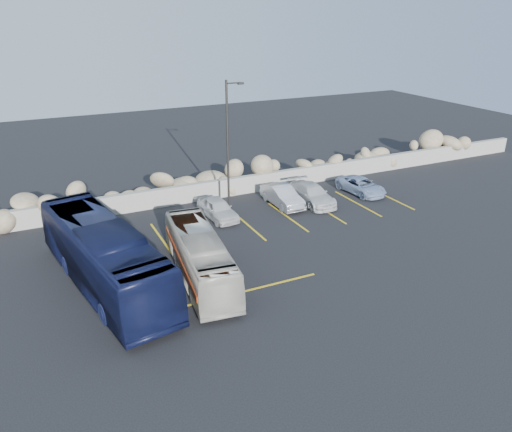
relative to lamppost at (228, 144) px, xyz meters
name	(u,v)px	position (x,y,z in m)	size (l,w,h in m)	color
ground	(260,290)	(-2.56, -9.50, -4.30)	(90.00, 90.00, 0.00)	black
seawall	(178,195)	(-2.56, 2.50, -3.70)	(60.00, 0.40, 1.20)	gray
riprap_pile	(172,179)	(-2.56, 3.70, -3.00)	(54.00, 2.80, 2.60)	#938060
parking_lines	(289,227)	(2.09, -3.93, -4.29)	(18.16, 9.36, 0.01)	gold
lamppost	(228,144)	(0.00, 0.00, 0.00)	(1.14, 0.18, 8.00)	#292724
vintage_bus	(200,256)	(-4.54, -7.27, -3.18)	(1.88, 8.02, 2.23)	beige
tour_coach	(104,256)	(-8.66, -6.09, -2.77)	(2.56, 10.96, 3.05)	#101537
car_a	(218,209)	(-1.14, -0.85, -3.69)	(1.44, 3.58, 1.22)	silver
car_b	(282,196)	(3.38, -0.65, -3.65)	(1.36, 3.89, 1.28)	#A6A6AA
car_c	(312,194)	(5.32, -1.15, -3.68)	(1.72, 4.22, 1.23)	silver
car_d	(361,186)	(9.33, -1.00, -3.76)	(1.77, 3.83, 1.06)	#899EC2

